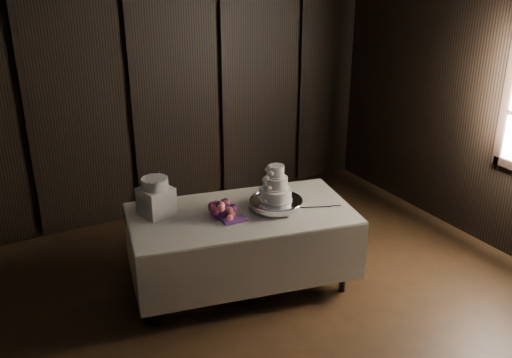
% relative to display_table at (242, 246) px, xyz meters
% --- Properties ---
extents(room, '(6.08, 7.08, 3.08)m').
position_rel_display_table_xyz_m(room, '(-0.33, -1.58, 1.08)').
color(room, black).
rests_on(room, ground).
extents(display_table, '(2.16, 1.42, 0.76)m').
position_rel_display_table_xyz_m(display_table, '(0.00, 0.00, 0.00)').
color(display_table, beige).
rests_on(display_table, ground).
extents(cake_stand, '(0.60, 0.60, 0.09)m').
position_rel_display_table_xyz_m(cake_stand, '(0.30, -0.09, 0.39)').
color(cake_stand, silver).
rests_on(cake_stand, display_table).
extents(wedding_cake, '(0.31, 0.28, 0.33)m').
position_rel_display_table_xyz_m(wedding_cake, '(0.28, -0.11, 0.56)').
color(wedding_cake, white).
rests_on(wedding_cake, cake_stand).
extents(bouquet, '(0.33, 0.43, 0.20)m').
position_rel_display_table_xyz_m(bouquet, '(-0.19, -0.01, 0.41)').
color(bouquet, '#C55872').
rests_on(bouquet, display_table).
extents(box_pedestal, '(0.32, 0.32, 0.25)m').
position_rel_display_table_xyz_m(box_pedestal, '(-0.67, 0.33, 0.47)').
color(box_pedestal, white).
rests_on(box_pedestal, display_table).
extents(small_cake, '(0.25, 0.25, 0.09)m').
position_rel_display_table_xyz_m(small_cake, '(-0.67, 0.33, 0.64)').
color(small_cake, white).
rests_on(small_cake, box_pedestal).
extents(cake_knife, '(0.35, 0.18, 0.01)m').
position_rel_display_table_xyz_m(cake_knife, '(0.63, -0.25, 0.35)').
color(cake_knife, silver).
rests_on(cake_knife, display_table).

